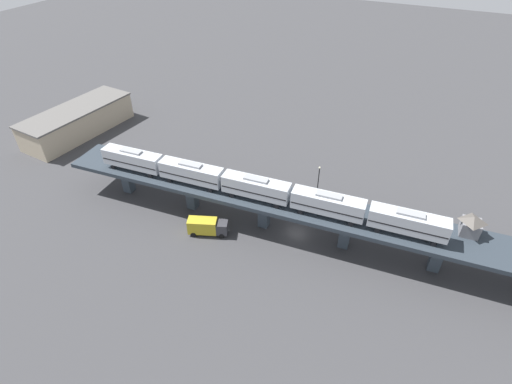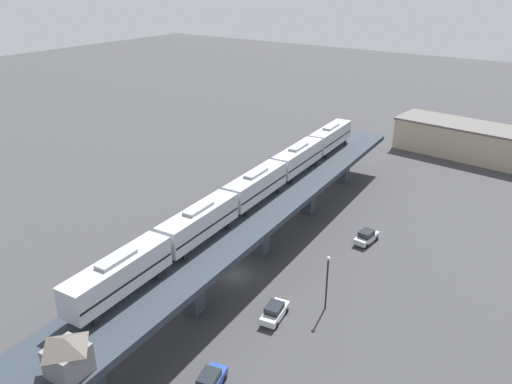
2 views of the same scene
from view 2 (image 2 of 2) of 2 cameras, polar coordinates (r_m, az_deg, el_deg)
ground_plane at (r=64.76m, az=-2.39°, el=-9.47°), size 400.00×400.00×0.00m
elevated_viaduct at (r=61.55m, az=-2.57°, el=-4.86°), size 15.32×92.37×6.98m
subway_train at (r=66.57m, az=0.00°, el=0.82°), size 7.53×62.43×4.45m
signal_hut at (r=42.50m, az=-20.79°, el=-17.03°), size 3.45×3.45×3.40m
street_car_white at (r=57.06m, az=2.14°, el=-13.50°), size 2.51×4.64×1.89m
street_car_blue at (r=49.35m, az=-5.32°, el=-20.79°), size 2.88×4.72×1.89m
street_car_silver at (r=73.18m, az=12.52°, el=-5.01°), size 2.26×4.54×1.89m
delivery_truck at (r=77.93m, az=0.08°, el=-1.87°), size 4.68×7.53×3.20m
street_lamp at (r=57.22m, az=8.13°, el=-9.76°), size 0.44×0.44×6.94m
warehouse_building at (r=113.81m, az=22.89°, el=5.51°), size 29.33×12.60×6.80m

